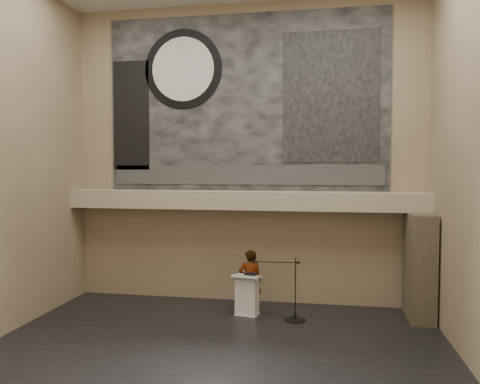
# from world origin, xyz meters

# --- Properties ---
(floor) EXTENTS (10.00, 10.00, 0.00)m
(floor) POSITION_xyz_m (0.00, 0.00, 0.00)
(floor) COLOR black
(floor) RESTS_ON ground
(wall_back) EXTENTS (10.00, 0.02, 8.50)m
(wall_back) POSITION_xyz_m (0.00, 4.00, 4.25)
(wall_back) COLOR #877456
(wall_back) RESTS_ON floor
(wall_front) EXTENTS (10.00, 0.02, 8.50)m
(wall_front) POSITION_xyz_m (0.00, -4.00, 4.25)
(wall_front) COLOR #877456
(wall_front) RESTS_ON floor
(wall_right) EXTENTS (0.02, 8.00, 8.50)m
(wall_right) POSITION_xyz_m (5.00, 0.00, 4.25)
(wall_right) COLOR #877456
(wall_right) RESTS_ON floor
(soffit) EXTENTS (10.00, 0.80, 0.50)m
(soffit) POSITION_xyz_m (0.00, 3.60, 2.95)
(soffit) COLOR tan
(soffit) RESTS_ON wall_back
(sprinkler_left) EXTENTS (0.04, 0.04, 0.06)m
(sprinkler_left) POSITION_xyz_m (-1.60, 3.55, 2.67)
(sprinkler_left) COLOR #B2893D
(sprinkler_left) RESTS_ON soffit
(sprinkler_right) EXTENTS (0.04, 0.04, 0.06)m
(sprinkler_right) POSITION_xyz_m (1.90, 3.55, 2.67)
(sprinkler_right) COLOR #B2893D
(sprinkler_right) RESTS_ON soffit
(banner) EXTENTS (8.00, 0.05, 5.00)m
(banner) POSITION_xyz_m (0.00, 3.97, 5.70)
(banner) COLOR black
(banner) RESTS_ON wall_back
(banner_text_strip) EXTENTS (7.76, 0.02, 0.55)m
(banner_text_strip) POSITION_xyz_m (0.00, 3.93, 3.65)
(banner_text_strip) COLOR #2F2F2F
(banner_text_strip) RESTS_ON banner
(banner_clock_rim) EXTENTS (2.30, 0.02, 2.30)m
(banner_clock_rim) POSITION_xyz_m (-1.80, 3.93, 6.70)
(banner_clock_rim) COLOR black
(banner_clock_rim) RESTS_ON banner
(banner_clock_face) EXTENTS (1.84, 0.02, 1.84)m
(banner_clock_face) POSITION_xyz_m (-1.80, 3.91, 6.70)
(banner_clock_face) COLOR silver
(banner_clock_face) RESTS_ON banner
(banner_building_print) EXTENTS (2.60, 0.02, 3.60)m
(banner_building_print) POSITION_xyz_m (2.40, 3.93, 5.80)
(banner_building_print) COLOR black
(banner_building_print) RESTS_ON banner
(banner_brick_print) EXTENTS (1.10, 0.02, 3.20)m
(banner_brick_print) POSITION_xyz_m (-3.40, 3.93, 5.40)
(banner_brick_print) COLOR black
(banner_brick_print) RESTS_ON banner
(stone_pier) EXTENTS (0.60, 1.40, 2.70)m
(stone_pier) POSITION_xyz_m (4.65, 3.15, 1.35)
(stone_pier) COLOR #3D3325
(stone_pier) RESTS_ON floor
(lectern) EXTENTS (0.77, 0.61, 1.13)m
(lectern) POSITION_xyz_m (0.31, 2.51, 0.55)
(lectern) COLOR silver
(lectern) RESTS_ON floor
(binder) EXTENTS (0.34, 0.30, 0.04)m
(binder) POSITION_xyz_m (0.39, 2.50, 1.12)
(binder) COLOR black
(binder) RESTS_ON lectern
(papers) EXTENTS (0.25, 0.31, 0.00)m
(papers) POSITION_xyz_m (0.18, 2.47, 1.10)
(papers) COLOR white
(papers) RESTS_ON lectern
(speaker_person) EXTENTS (0.70, 0.54, 1.69)m
(speaker_person) POSITION_xyz_m (0.33, 2.89, 0.84)
(speaker_person) COLOR white
(speaker_person) RESTS_ON floor
(mic_stand) EXTENTS (1.35, 0.52, 1.59)m
(mic_stand) POSITION_xyz_m (1.51, 2.46, 0.23)
(mic_stand) COLOR black
(mic_stand) RESTS_ON floor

